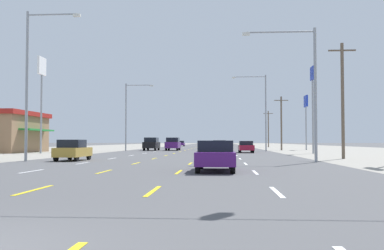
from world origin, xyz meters
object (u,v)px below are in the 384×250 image
at_px(pole_sign_left_row_1, 42,81).
at_px(streetlight_left_row_0, 32,75).
at_px(suv_far_left_far, 152,144).
at_px(streetlight_right_row_0, 307,82).
at_px(sedan_far_right_mid, 246,147).
at_px(hatchback_far_left_distant_a, 181,143).
at_px(sedan_inner_right_nearest, 216,155).
at_px(streetlight_left_row_1, 129,112).
at_px(hatchback_far_left_near, 73,150).
at_px(pole_sign_right_row_1, 313,91).
at_px(pole_sign_right_row_2, 306,108).
at_px(streetlight_right_row_1, 262,107).
at_px(sedan_inner_right_farthest, 221,144).
at_px(hatchback_inner_right_midfar, 219,146).
at_px(suv_inner_left_farther, 173,144).

height_order(pole_sign_left_row_1, streetlight_left_row_0, pole_sign_left_row_1).
bearing_deg(suv_far_left_far, streetlight_right_row_0, -64.84).
xyz_separation_m(sedan_far_right_mid, hatchback_far_left_distant_a, (-14.02, 64.52, 0.03)).
relative_size(sedan_far_right_mid, pole_sign_left_row_1, 0.40).
bearing_deg(streetlight_left_row_0, suv_far_left_far, 85.15).
relative_size(sedan_inner_right_nearest, pole_sign_left_row_1, 0.40).
bearing_deg(streetlight_left_row_1, suv_far_left_far, 45.53).
bearing_deg(streetlight_left_row_1, hatchback_far_left_near, -85.21).
bearing_deg(pole_sign_right_row_1, suv_far_left_far, 145.93).
distance_m(pole_sign_right_row_1, pole_sign_right_row_2, 20.64).
bearing_deg(streetlight_right_row_1, sedan_inner_right_farthest, 98.10).
relative_size(pole_sign_right_row_1, pole_sign_right_row_2, 1.14).
distance_m(suv_far_left_far, pole_sign_right_row_2, 25.82).
bearing_deg(sedan_inner_right_nearest, streetlight_right_row_1, 81.37).
height_order(hatchback_inner_right_midfar, pole_sign_left_row_1, pole_sign_left_row_1).
bearing_deg(sedan_far_right_mid, pole_sign_right_row_1, -23.10).
distance_m(hatchback_inner_right_midfar, streetlight_right_row_1, 10.66).
bearing_deg(hatchback_far_left_near, sedan_far_right_mid, 58.21).
relative_size(hatchback_far_left_distant_a, streetlight_left_row_0, 0.36).
bearing_deg(pole_sign_right_row_2, sedan_far_right_mid, -122.09).
height_order(pole_sign_left_row_1, streetlight_left_row_1, pole_sign_left_row_1).
distance_m(sedan_inner_right_nearest, streetlight_right_row_1, 41.82).
relative_size(hatchback_far_left_near, hatchback_inner_right_midfar, 1.00).
relative_size(suv_far_left_far, streetlight_left_row_0, 0.46).
bearing_deg(pole_sign_right_row_2, pole_sign_left_row_1, -147.59).
bearing_deg(sedan_far_right_mid, suv_far_left_far, 140.86).
distance_m(sedan_far_right_mid, suv_inner_left_farther, 15.90).
height_order(sedan_inner_right_nearest, sedan_inner_right_farthest, same).
relative_size(pole_sign_right_row_2, streetlight_left_row_1, 0.90).
height_order(hatchback_far_left_distant_a, pole_sign_right_row_2, pole_sign_right_row_2).
bearing_deg(suv_far_left_far, streetlight_right_row_1, -10.17).
relative_size(suv_far_left_far, pole_sign_right_row_1, 0.49).
bearing_deg(hatchback_far_left_near, streetlight_left_row_1, 94.79).
height_order(sedan_inner_right_farthest, streetlight_right_row_0, streetlight_right_row_0).
height_order(hatchback_inner_right_midfar, hatchback_far_left_distant_a, same).
distance_m(suv_far_left_far, hatchback_far_left_distant_a, 53.41).
distance_m(pole_sign_right_row_2, streetlight_left_row_0, 49.26).
distance_m(suv_far_left_far, suv_inner_left_farther, 3.30).
bearing_deg(pole_sign_right_row_1, sedan_inner_right_farthest, 101.33).
height_order(hatchback_far_left_near, pole_sign_right_row_2, pole_sign_right_row_2).
xyz_separation_m(pole_sign_right_row_1, pole_sign_right_row_2, (3.23, 20.38, -0.39)).
bearing_deg(hatchback_far_left_near, streetlight_left_row_0, -155.12).
distance_m(suv_far_left_far, pole_sign_left_row_1, 20.52).
height_order(suv_inner_left_farther, sedan_inner_right_farthest, suv_inner_left_farther).
bearing_deg(hatchback_far_left_distant_a, hatchback_inner_right_midfar, -80.35).
height_order(hatchback_far_left_near, sedan_far_right_mid, hatchback_far_left_near).
bearing_deg(pole_sign_left_row_1, hatchback_inner_right_midfar, 17.12).
bearing_deg(pole_sign_right_row_1, streetlight_right_row_1, 112.45).
relative_size(sedan_inner_right_nearest, hatchback_inner_right_midfar, 1.15).
bearing_deg(hatchback_far_left_near, streetlight_right_row_0, -4.17).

